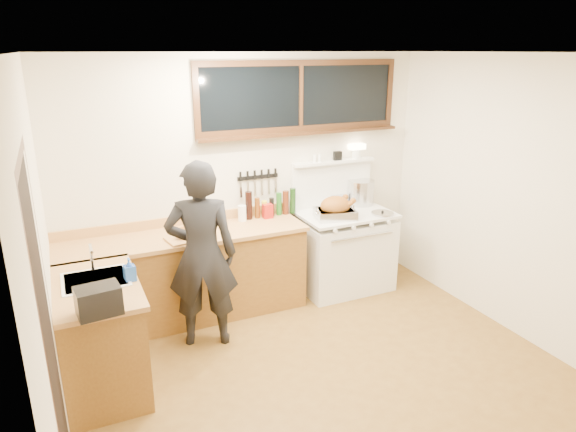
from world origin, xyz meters
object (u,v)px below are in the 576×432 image
cutting_board (187,234)px  vintage_stove (343,248)px  man (202,255)px  roast_turkey (336,209)px

cutting_board → vintage_stove: bearing=3.8°
man → roast_turkey: size_ratio=3.66×
man → roast_turkey: man is taller
vintage_stove → man: size_ratio=0.92×
roast_turkey → man: bearing=-167.7°
cutting_board → man: bearing=-83.5°
man → cutting_board: (-0.04, 0.36, 0.08)m
vintage_stove → cutting_board: 1.87m
cutting_board → roast_turkey: 1.61m
vintage_stove → cutting_board: size_ratio=3.97×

